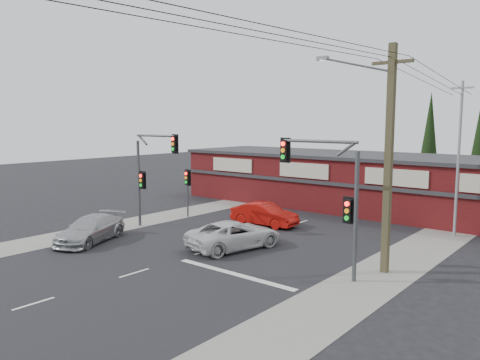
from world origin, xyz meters
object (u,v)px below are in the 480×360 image
Objects in this scene: white_suv at (235,235)px; silver_suv at (90,229)px; red_sedan at (264,214)px; utility_pole at (386,152)px; shop_building at (341,179)px.

silver_suv is at bearing 43.77° from white_suv.
red_sedan is 0.45× the size of utility_pole.
utility_pole is (9.36, -14.00, 3.26)m from shop_building.
shop_building is (0.37, 9.73, 1.40)m from red_sedan.
white_suv is 1.07× the size of silver_suv.
silver_suv is (-7.08, -4.15, -0.02)m from white_suv.
red_sedan is at bearing -55.62° from white_suv.
utility_pole is at bearing -2.62° from silver_suv.
shop_building is (-1.72, 15.20, 1.40)m from white_suv.
utility_pole is at bearing -157.68° from white_suv.
white_suv is at bearing -171.09° from utility_pole.
utility_pole reaches higher than silver_suv.
shop_building is at bearing -70.13° from white_suv.
red_sedan is at bearing 156.32° from utility_pole.
red_sedan is 0.16× the size of shop_building.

